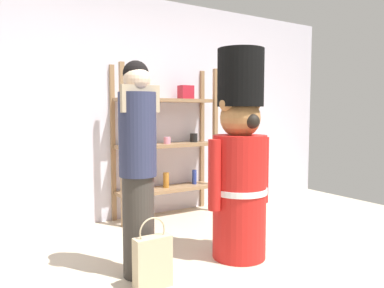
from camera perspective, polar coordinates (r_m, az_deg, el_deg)
The scene contains 5 objects.
back_wall at distance 4.52m, azimuth -10.73°, elevation 5.34°, with size 6.40×0.12×2.60m, color silver.
merchandise_shelf at distance 4.54m, azimuth -3.88°, elevation 0.53°, with size 1.28×0.35×1.78m.
teddy_bear_guard at distance 3.25m, azimuth 7.20°, elevation -2.77°, with size 0.63×0.48×1.78m.
person_shopper at distance 2.87m, azimuth -8.15°, elevation -2.83°, with size 0.30×0.28×1.63m.
shopping_bag at distance 2.83m, azimuth -5.94°, elevation -17.12°, with size 0.27×0.11×0.51m.
Camera 1 is at (-1.67, -2.00, 1.26)m, focal length 35.42 mm.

